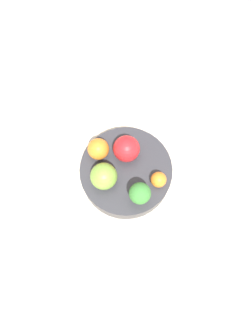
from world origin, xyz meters
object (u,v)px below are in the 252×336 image
object	(u,v)px
broccoli	(140,194)
apple_green	(104,176)
bowl	(126,172)
orange_front	(98,150)
napkin	(222,138)
apple_red	(126,149)
orange_back	(159,180)

from	to	relation	value
broccoli	apple_green	xyz separation A→B (m)	(-0.01, 0.08, -0.01)
bowl	orange_front	distance (m)	0.09
apple_green	broccoli	bearing A→B (deg)	-85.02
napkin	apple_red	bearing A→B (deg)	136.58
apple_red	orange_back	distance (m)	0.10
broccoli	orange_front	world-z (taller)	broccoli
apple_red	orange_front	world-z (taller)	apple_red
orange_front	orange_back	bearing A→B (deg)	-83.63
apple_red	broccoli	bearing A→B (deg)	-132.04
orange_front	napkin	xyz separation A→B (m)	(0.21, -0.22, -0.06)
apple_green	orange_front	size ratio (longest dim) A/B	1.22
napkin	broccoli	bearing A→B (deg)	160.69
orange_front	apple_red	bearing A→B (deg)	-56.88
bowl	napkin	xyz separation A→B (m)	(0.21, -0.14, -0.02)
apple_red	apple_green	bearing A→B (deg)	175.43
apple_green	orange_front	bearing A→B (deg)	46.45
apple_red	apple_green	world-z (taller)	same
orange_front	orange_back	xyz separation A→B (m)	(0.02, -0.15, -0.01)
bowl	orange_front	bearing A→B (deg)	91.75
bowl	orange_front	size ratio (longest dim) A/B	4.33
apple_red	orange_front	distance (m)	0.06
orange_front	napkin	world-z (taller)	orange_front
orange_back	napkin	bearing A→B (deg)	-20.29
bowl	orange_back	distance (m)	0.08
apple_red	apple_green	xyz separation A→B (m)	(-0.08, 0.01, -0.00)
broccoli	apple_red	distance (m)	0.11
apple_green	bowl	bearing A→B (deg)	-29.23
apple_red	apple_green	distance (m)	0.08
orange_back	apple_red	bearing A→B (deg)	79.10
broccoli	orange_front	distance (m)	0.14
broccoli	apple_green	distance (m)	0.09
broccoli	bowl	bearing A→B (deg)	56.66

